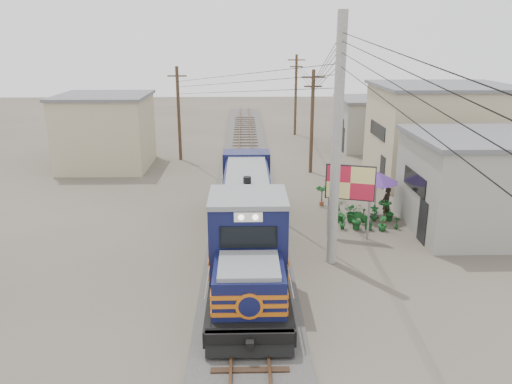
{
  "coord_description": "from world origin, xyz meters",
  "views": [
    {
      "loc": [
        -0.12,
        -19.56,
        9.04
      ],
      "look_at": [
        0.42,
        2.38,
        2.2
      ],
      "focal_mm": 35.0,
      "sensor_mm": 36.0,
      "label": 1
    }
  ],
  "objects_px": {
    "locomotive": "(247,220)",
    "billboard": "(350,185)",
    "vendor": "(386,203)",
    "market_umbrella": "(377,177)"
  },
  "relations": [
    {
      "from": "market_umbrella",
      "to": "billboard",
      "type": "bearing_deg",
      "value": -126.58
    },
    {
      "from": "locomotive",
      "to": "vendor",
      "type": "bearing_deg",
      "value": 32.21
    },
    {
      "from": "billboard",
      "to": "market_umbrella",
      "type": "xyz_separation_m",
      "value": [
        1.93,
        2.6,
        -0.39
      ]
    },
    {
      "from": "market_umbrella",
      "to": "vendor",
      "type": "relative_size",
      "value": 1.5
    },
    {
      "from": "locomotive",
      "to": "vendor",
      "type": "xyz_separation_m",
      "value": [
        7.23,
        4.55,
        -0.8
      ]
    },
    {
      "from": "market_umbrella",
      "to": "vendor",
      "type": "bearing_deg",
      "value": -7.65
    },
    {
      "from": "locomotive",
      "to": "market_umbrella",
      "type": "bearing_deg",
      "value": 34.79
    },
    {
      "from": "locomotive",
      "to": "billboard",
      "type": "distance_m",
      "value": 5.23
    },
    {
      "from": "billboard",
      "to": "locomotive",
      "type": "bearing_deg",
      "value": -139.88
    },
    {
      "from": "locomotive",
      "to": "market_umbrella",
      "type": "relative_size",
      "value": 5.97
    }
  ]
}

